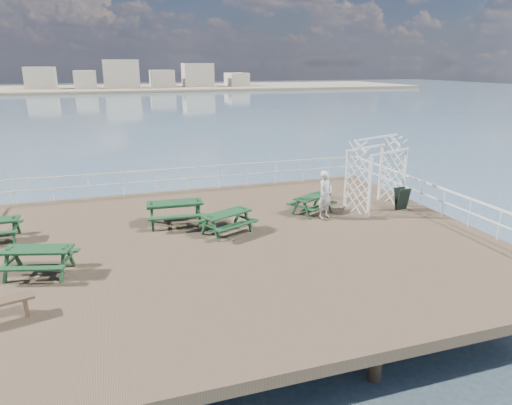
% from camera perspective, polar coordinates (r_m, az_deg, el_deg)
% --- Properties ---
extents(ground, '(18.00, 14.00, 0.30)m').
position_cam_1_polar(ground, '(15.48, -3.97, -5.38)').
color(ground, brown).
rests_on(ground, ground).
extents(sea_backdrop, '(300.00, 300.00, 9.20)m').
position_cam_1_polar(sea_backdrop, '(148.96, -12.31, 14.23)').
color(sea_backdrop, '#41596E').
rests_on(sea_backdrop, ground).
extents(railing, '(17.77, 13.76, 1.10)m').
position_cam_1_polar(railing, '(17.50, -6.34, 0.77)').
color(railing, silver).
rests_on(railing, ground).
extents(picnic_table_b, '(2.12, 1.75, 0.98)m').
position_cam_1_polar(picnic_table_b, '(17.03, -10.10, -0.71)').
color(picnic_table_b, '#14381B').
rests_on(picnic_table_b, ground).
extents(picnic_table_c, '(2.04, 1.90, 0.79)m').
position_cam_1_polar(picnic_table_c, '(18.25, 7.04, 0.22)').
color(picnic_table_c, '#14381B').
rests_on(picnic_table_c, ground).
extents(picnic_table_d, '(2.18, 1.93, 0.90)m').
position_cam_1_polar(picnic_table_d, '(14.25, -25.58, -6.00)').
color(picnic_table_d, '#14381B').
rests_on(picnic_table_d, ground).
extents(picnic_table_e, '(2.18, 2.01, 0.85)m').
position_cam_1_polar(picnic_table_e, '(15.99, -3.68, -1.97)').
color(picnic_table_e, '#14381B').
rests_on(picnic_table_e, ground).
extents(trellis_arbor, '(2.68, 2.00, 2.97)m').
position_cam_1_polar(trellis_arbor, '(19.17, 14.73, 3.12)').
color(trellis_arbor, silver).
rests_on(trellis_arbor, ground).
extents(sandwich_board, '(0.60, 0.47, 0.92)m').
position_cam_1_polar(sandwich_board, '(19.48, 17.75, 0.43)').
color(sandwich_board, black).
rests_on(sandwich_board, ground).
extents(person, '(0.80, 0.68, 1.86)m').
position_cam_1_polar(person, '(17.60, 8.64, 0.97)').
color(person, silver).
rests_on(person, ground).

